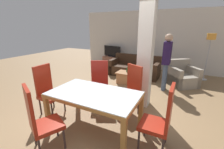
% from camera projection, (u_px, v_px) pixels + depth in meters
% --- Properties ---
extents(ground_plane, '(18.00, 18.00, 0.00)m').
position_uv_depth(ground_plane, '(95.00, 126.00, 3.11)').
color(ground_plane, olive).
extents(back_wall, '(7.20, 0.09, 2.70)m').
position_uv_depth(back_wall, '(154.00, 41.00, 7.00)').
color(back_wall, silver).
rests_on(back_wall, ground_plane).
extents(divider_pillar, '(0.33, 0.32, 2.70)m').
position_uv_depth(divider_pillar, '(146.00, 54.00, 3.62)').
color(divider_pillar, silver).
rests_on(divider_pillar, ground_plane).
extents(dining_table, '(1.74, 1.00, 0.77)m').
position_uv_depth(dining_table, '(94.00, 100.00, 2.92)').
color(dining_table, '#A57037').
rests_on(dining_table, ground_plane).
extents(dining_chair_head_right, '(0.46, 0.46, 1.15)m').
position_uv_depth(dining_chair_head_right, '(161.00, 118.00, 2.38)').
color(dining_chair_head_right, maroon).
rests_on(dining_chair_head_right, ground_plane).
extents(dining_chair_far_right, '(0.62, 0.62, 1.15)m').
position_uv_depth(dining_chair_far_right, '(131.00, 89.00, 3.47)').
color(dining_chair_far_right, maroon).
rests_on(dining_chair_far_right, ground_plane).
extents(dining_chair_near_left, '(0.61, 0.61, 1.15)m').
position_uv_depth(dining_chair_near_left, '(40.00, 119.00, 2.36)').
color(dining_chair_near_left, maroon).
rests_on(dining_chair_near_left, ground_plane).
extents(dining_chair_head_left, '(0.46, 0.46, 1.15)m').
position_uv_depth(dining_chair_head_left, '(48.00, 89.00, 3.49)').
color(dining_chair_head_left, maroon).
rests_on(dining_chair_head_left, ground_plane).
extents(dining_chair_far_left, '(0.61, 0.61, 1.15)m').
position_uv_depth(dining_chair_far_left, '(99.00, 83.00, 3.88)').
color(dining_chair_far_left, maroon).
rests_on(dining_chair_far_left, ground_plane).
extents(sofa, '(2.01, 0.92, 0.83)m').
position_uv_depth(sofa, '(135.00, 69.00, 6.33)').
color(sofa, '#3A2517').
rests_on(sofa, ground_plane).
extents(armchair, '(1.19, 1.19, 0.87)m').
position_uv_depth(armchair, '(181.00, 77.00, 5.26)').
color(armchair, gray).
rests_on(armchair, ground_plane).
extents(coffee_table, '(0.56, 0.52, 0.40)m').
position_uv_depth(coffee_table, '(125.00, 77.00, 5.51)').
color(coffee_table, '#9F6B42').
rests_on(coffee_table, ground_plane).
extents(bottle, '(0.08, 0.08, 0.22)m').
position_uv_depth(bottle, '(127.00, 70.00, 5.42)').
color(bottle, '#194C23').
rests_on(bottle, coffee_table).
extents(tv_stand, '(0.95, 0.40, 0.47)m').
position_uv_depth(tv_stand, '(112.00, 61.00, 7.99)').
color(tv_stand, '#A4654C').
rests_on(tv_stand, ground_plane).
extents(tv_screen, '(0.99, 0.27, 0.55)m').
position_uv_depth(tv_screen, '(112.00, 51.00, 7.84)').
color(tv_screen, black).
rests_on(tv_screen, tv_stand).
extents(floor_lamp, '(0.30, 0.30, 1.75)m').
position_uv_depth(floor_lamp, '(211.00, 41.00, 5.42)').
color(floor_lamp, '#B7B7BC').
rests_on(floor_lamp, ground_plane).
extents(standing_person, '(0.23, 0.38, 1.78)m').
position_uv_depth(standing_person, '(167.00, 58.00, 4.65)').
color(standing_person, '#42516B').
rests_on(standing_person, ground_plane).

